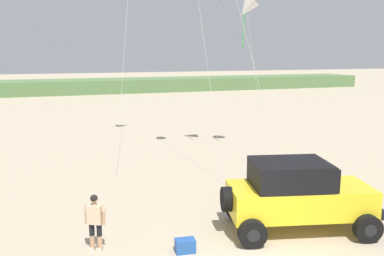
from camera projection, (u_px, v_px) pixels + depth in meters
dune_ridge at (73, 87)px, 57.30m from camera, size 90.00×7.10×1.84m
jeep at (298, 194)px, 12.86m from camera, size 5.02×3.28×2.26m
person_watching at (95, 219)px, 11.55m from camera, size 0.57×0.44×1.67m
cooler_box at (185, 246)px, 11.59m from camera, size 0.60×0.42×0.38m
kite_green_box at (247, 8)px, 21.89m from camera, size 1.58×1.78×8.59m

